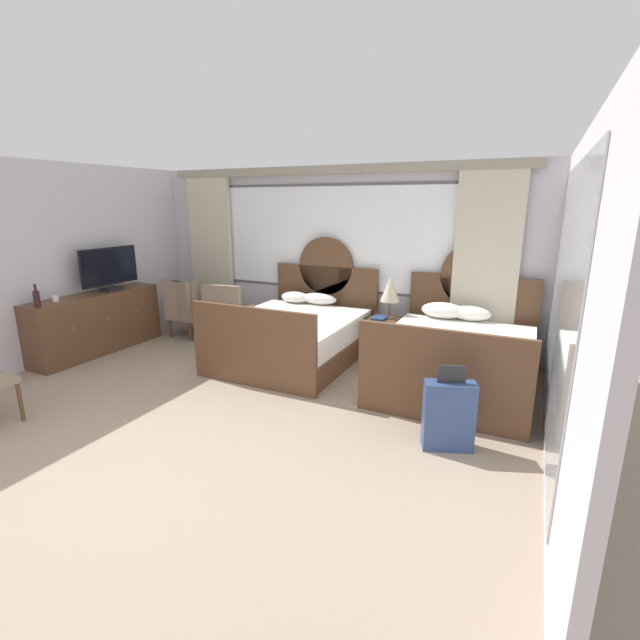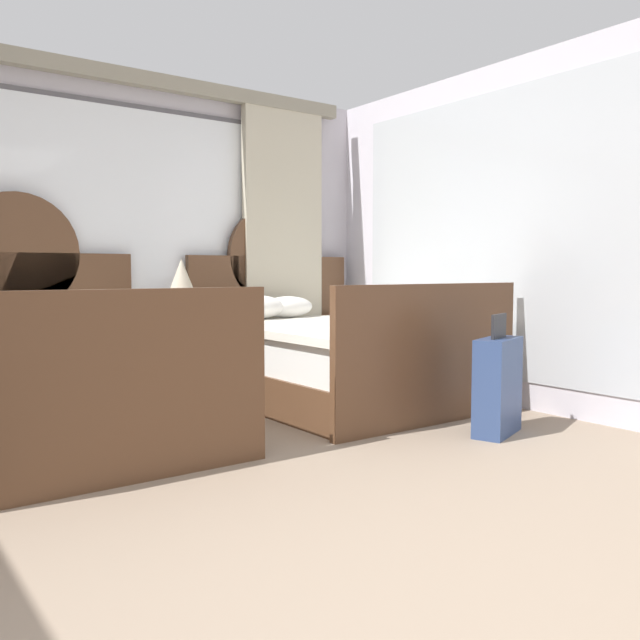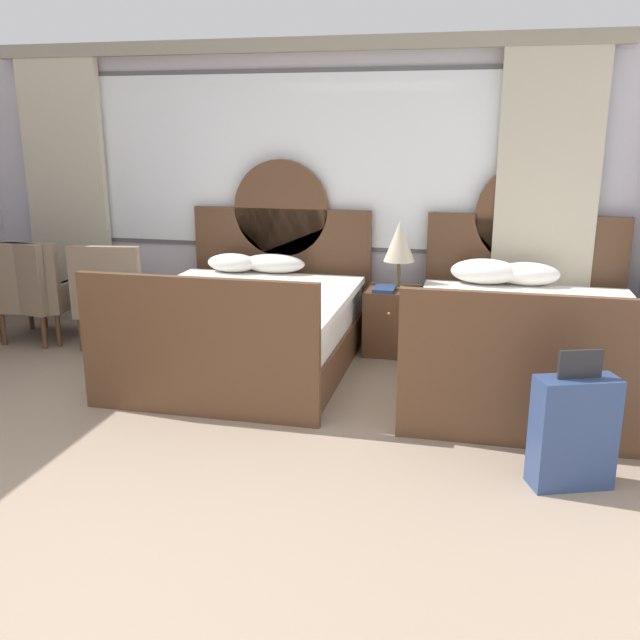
{
  "view_description": "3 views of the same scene",
  "coord_description": "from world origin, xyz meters",
  "px_view_note": "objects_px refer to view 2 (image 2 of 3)",
  "views": [
    {
      "loc": [
        2.86,
        -2.16,
        2.16
      ],
      "look_at": [
        0.68,
        2.41,
        0.84
      ],
      "focal_mm": 25.38,
      "sensor_mm": 36.0,
      "label": 1
    },
    {
      "loc": [
        -1.14,
        -1.09,
        1.07
      ],
      "look_at": [
        1.13,
        2.02,
        0.78
      ],
      "focal_mm": 36.91,
      "sensor_mm": 36.0,
      "label": 2
    },
    {
      "loc": [
        1.75,
        -2.09,
        1.93
      ],
      "look_at": [
        0.75,
        2.22,
        0.71
      ],
      "focal_mm": 39.27,
      "sensor_mm": 36.0,
      "label": 3
    }
  ],
  "objects_px": {
    "bed_near_mirror": "(335,356)",
    "table_lamp_on_nightstand": "(182,281)",
    "book_on_nightstand": "(174,332)",
    "nightstand_between_beds": "(178,368)",
    "bed_near_window": "(56,384)",
    "suitcase_on_floor": "(498,386)"
  },
  "relations": [
    {
      "from": "bed_near_mirror",
      "to": "table_lamp_on_nightstand",
      "type": "relative_size",
      "value": 3.61
    },
    {
      "from": "book_on_nightstand",
      "to": "nightstand_between_beds",
      "type": "bearing_deg",
      "value": 55.53
    },
    {
      "from": "nightstand_between_beds",
      "to": "book_on_nightstand",
      "type": "distance_m",
      "value": 0.32
    },
    {
      "from": "bed_near_window",
      "to": "table_lamp_on_nightstand",
      "type": "distance_m",
      "value": 1.46
    },
    {
      "from": "suitcase_on_floor",
      "to": "bed_near_window",
      "type": "bearing_deg",
      "value": 147.4
    },
    {
      "from": "table_lamp_on_nightstand",
      "to": "bed_near_window",
      "type": "bearing_deg",
      "value": -150.61
    },
    {
      "from": "bed_near_window",
      "to": "nightstand_between_beds",
      "type": "distance_m",
      "value": 1.29
    },
    {
      "from": "nightstand_between_beds",
      "to": "table_lamp_on_nightstand",
      "type": "relative_size",
      "value": 0.97
    },
    {
      "from": "bed_near_window",
      "to": "bed_near_mirror",
      "type": "bearing_deg",
      "value": 0.11
    },
    {
      "from": "nightstand_between_beds",
      "to": "table_lamp_on_nightstand",
      "type": "bearing_deg",
      "value": -3.67
    },
    {
      "from": "bed_near_window",
      "to": "bed_near_mirror",
      "type": "distance_m",
      "value": 2.2
    },
    {
      "from": "book_on_nightstand",
      "to": "suitcase_on_floor",
      "type": "xyz_separation_m",
      "value": [
        1.34,
        -2.08,
        -0.27
      ]
    },
    {
      "from": "nightstand_between_beds",
      "to": "table_lamp_on_nightstand",
      "type": "height_order",
      "value": "table_lamp_on_nightstand"
    },
    {
      "from": "book_on_nightstand",
      "to": "suitcase_on_floor",
      "type": "distance_m",
      "value": 2.49
    },
    {
      "from": "bed_near_mirror",
      "to": "suitcase_on_floor",
      "type": "xyz_separation_m",
      "value": [
        0.18,
        -1.53,
        -0.05
      ]
    },
    {
      "from": "bed_near_mirror",
      "to": "nightstand_between_beds",
      "type": "bearing_deg",
      "value": 149.49
    },
    {
      "from": "nightstand_between_beds",
      "to": "book_on_nightstand",
      "type": "bearing_deg",
      "value": -124.47
    },
    {
      "from": "bed_near_window",
      "to": "table_lamp_on_nightstand",
      "type": "bearing_deg",
      "value": 29.39
    },
    {
      "from": "book_on_nightstand",
      "to": "suitcase_on_floor",
      "type": "bearing_deg",
      "value": -57.29
    },
    {
      "from": "nightstand_between_beds",
      "to": "suitcase_on_floor",
      "type": "distance_m",
      "value": 2.52
    },
    {
      "from": "bed_near_mirror",
      "to": "table_lamp_on_nightstand",
      "type": "height_order",
      "value": "bed_near_mirror"
    },
    {
      "from": "bed_near_window",
      "to": "book_on_nightstand",
      "type": "bearing_deg",
      "value": 28.17
    }
  ]
}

